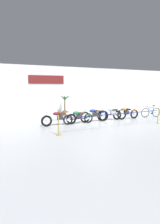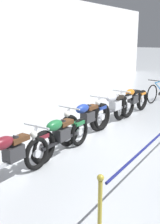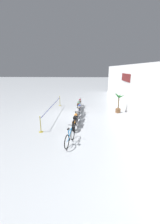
{
  "view_description": "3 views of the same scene",
  "coord_description": "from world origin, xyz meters",
  "px_view_note": "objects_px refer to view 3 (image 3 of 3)",
  "views": [
    {
      "loc": [
        -6.03,
        -9.91,
        2.52
      ],
      "look_at": [
        -1.14,
        0.79,
        0.75
      ],
      "focal_mm": 28.0,
      "sensor_mm": 36.0,
      "label": 1
    },
    {
      "loc": [
        -5.86,
        -2.84,
        2.51
      ],
      "look_at": [
        0.47,
        1.24,
        0.48
      ],
      "focal_mm": 45.0,
      "sensor_mm": 36.0,
      "label": 2
    },
    {
      "loc": [
        12.2,
        1.3,
        3.84
      ],
      "look_at": [
        0.49,
        0.8,
        0.45
      ],
      "focal_mm": 24.0,
      "sensor_mm": 36.0,
      "label": 3
    }
  ],
  "objects_px": {
    "potted_palm_left_of_row": "(119,103)",
    "stanchion_mid_left": "(41,127)",
    "motorcycle_green_1": "(78,106)",
    "motorcycle_blue_2": "(79,110)",
    "bicycle": "(70,137)",
    "motorcycle_silver_3": "(77,115)",
    "motorcycle_maroon_0": "(80,103)",
    "motorcycle_orange_4": "(75,120)",
    "stanchion_far_left": "(56,104)"
  },
  "relations": [
    {
      "from": "motorcycle_green_1",
      "to": "motorcycle_silver_3",
      "type": "relative_size",
      "value": 0.88
    },
    {
      "from": "motorcycle_green_1",
      "to": "bicycle",
      "type": "bearing_deg",
      "value": -0.9
    },
    {
      "from": "motorcycle_green_1",
      "to": "potted_palm_left_of_row",
      "type": "bearing_deg",
      "value": 84.57
    },
    {
      "from": "motorcycle_green_1",
      "to": "stanchion_mid_left",
      "type": "height_order",
      "value": "stanchion_mid_left"
    },
    {
      "from": "motorcycle_maroon_0",
      "to": "bicycle",
      "type": "relative_size",
      "value": 1.37
    },
    {
      "from": "motorcycle_blue_2",
      "to": "bicycle",
      "type": "relative_size",
      "value": 1.28
    },
    {
      "from": "motorcycle_maroon_0",
      "to": "motorcycle_orange_4",
      "type": "bearing_deg",
      "value": -0.77
    },
    {
      "from": "motorcycle_green_1",
      "to": "bicycle",
      "type": "height_order",
      "value": "bicycle"
    },
    {
      "from": "motorcycle_silver_3",
      "to": "stanchion_far_left",
      "type": "bearing_deg",
      "value": -139.61
    },
    {
      "from": "motorcycle_blue_2",
      "to": "motorcycle_orange_4",
      "type": "relative_size",
      "value": 0.98
    },
    {
      "from": "potted_palm_left_of_row",
      "to": "motorcycle_green_1",
      "type": "bearing_deg",
      "value": -95.43
    },
    {
      "from": "motorcycle_orange_4",
      "to": "stanchion_mid_left",
      "type": "distance_m",
      "value": 2.34
    },
    {
      "from": "potted_palm_left_of_row",
      "to": "stanchion_mid_left",
      "type": "relative_size",
      "value": 1.75
    },
    {
      "from": "motorcycle_green_1",
      "to": "motorcycle_orange_4",
      "type": "height_order",
      "value": "motorcycle_orange_4"
    },
    {
      "from": "bicycle",
      "to": "stanchion_mid_left",
      "type": "bearing_deg",
      "value": -126.18
    },
    {
      "from": "motorcycle_silver_3",
      "to": "motorcycle_orange_4",
      "type": "bearing_deg",
      "value": -2.31
    },
    {
      "from": "stanchion_mid_left",
      "to": "stanchion_far_left",
      "type": "bearing_deg",
      "value": 180.0
    },
    {
      "from": "stanchion_far_left",
      "to": "motorcycle_green_1",
      "type": "bearing_deg",
      "value": 95.89
    },
    {
      "from": "motorcycle_silver_3",
      "to": "motorcycle_maroon_0",
      "type": "bearing_deg",
      "value": 179.69
    },
    {
      "from": "motorcycle_maroon_0",
      "to": "motorcycle_green_1",
      "type": "distance_m",
      "value": 1.31
    },
    {
      "from": "motorcycle_orange_4",
      "to": "bicycle",
      "type": "height_order",
      "value": "bicycle"
    },
    {
      "from": "motorcycle_silver_3",
      "to": "motorcycle_orange_4",
      "type": "relative_size",
      "value": 1.09
    },
    {
      "from": "bicycle",
      "to": "potted_palm_left_of_row",
      "type": "height_order",
      "value": "potted_palm_left_of_row"
    },
    {
      "from": "motorcycle_orange_4",
      "to": "bicycle",
      "type": "xyz_separation_m",
      "value": [
        2.46,
        -0.11,
        -0.06
      ]
    },
    {
      "from": "motorcycle_maroon_0",
      "to": "potted_palm_left_of_row",
      "type": "distance_m",
      "value": 3.94
    },
    {
      "from": "motorcycle_silver_3",
      "to": "stanchion_mid_left",
      "type": "xyz_separation_m",
      "value": [
        2.22,
        -2.16,
        -0.13
      ]
    },
    {
      "from": "motorcycle_silver_3",
      "to": "stanchion_mid_left",
      "type": "distance_m",
      "value": 3.1
    },
    {
      "from": "motorcycle_blue_2",
      "to": "stanchion_mid_left",
      "type": "relative_size",
      "value": 2.09
    },
    {
      "from": "motorcycle_blue_2",
      "to": "stanchion_far_left",
      "type": "relative_size",
      "value": 0.31
    },
    {
      "from": "potted_palm_left_of_row",
      "to": "stanchion_mid_left",
      "type": "xyz_separation_m",
      "value": [
        4.63,
        -5.73,
        -0.57
      ]
    },
    {
      "from": "motorcycle_maroon_0",
      "to": "motorcycle_green_1",
      "type": "height_order",
      "value": "motorcycle_maroon_0"
    },
    {
      "from": "motorcycle_silver_3",
      "to": "stanchion_far_left",
      "type": "distance_m",
      "value": 3.34
    },
    {
      "from": "potted_palm_left_of_row",
      "to": "stanchion_far_left",
      "type": "height_order",
      "value": "potted_palm_left_of_row"
    },
    {
      "from": "motorcycle_green_1",
      "to": "potted_palm_left_of_row",
      "type": "relative_size",
      "value": 1.17
    },
    {
      "from": "motorcycle_silver_3",
      "to": "motorcycle_blue_2",
      "type": "bearing_deg",
      "value": 176.73
    },
    {
      "from": "motorcycle_orange_4",
      "to": "stanchion_mid_left",
      "type": "height_order",
      "value": "stanchion_mid_left"
    },
    {
      "from": "motorcycle_silver_3",
      "to": "bicycle",
      "type": "height_order",
      "value": "motorcycle_silver_3"
    },
    {
      "from": "motorcycle_blue_2",
      "to": "bicycle",
      "type": "xyz_separation_m",
      "value": [
        5.11,
        -0.25,
        -0.09
      ]
    },
    {
      "from": "motorcycle_blue_2",
      "to": "bicycle",
      "type": "height_order",
      "value": "bicycle"
    },
    {
      "from": "motorcycle_orange_4",
      "to": "stanchion_far_left",
      "type": "relative_size",
      "value": 0.32
    },
    {
      "from": "motorcycle_orange_4",
      "to": "motorcycle_green_1",
      "type": "bearing_deg",
      "value": -179.8
    },
    {
      "from": "motorcycle_blue_2",
      "to": "bicycle",
      "type": "distance_m",
      "value": 5.12
    },
    {
      "from": "motorcycle_blue_2",
      "to": "stanchion_far_left",
      "type": "height_order",
      "value": "stanchion_far_left"
    },
    {
      "from": "potted_palm_left_of_row",
      "to": "stanchion_far_left",
      "type": "distance_m",
      "value": 5.73
    },
    {
      "from": "motorcycle_green_1",
      "to": "stanchion_far_left",
      "type": "height_order",
      "value": "stanchion_far_left"
    },
    {
      "from": "motorcycle_orange_4",
      "to": "potted_palm_left_of_row",
      "type": "xyz_separation_m",
      "value": [
        -3.62,
        3.62,
        0.48
      ]
    },
    {
      "from": "motorcycle_maroon_0",
      "to": "stanchion_mid_left",
      "type": "distance_m",
      "value": 6.65
    },
    {
      "from": "potted_palm_left_of_row",
      "to": "motorcycle_blue_2",
      "type": "bearing_deg",
      "value": -74.42
    },
    {
      "from": "motorcycle_green_1",
      "to": "potted_palm_left_of_row",
      "type": "xyz_separation_m",
      "value": [
        0.35,
        3.63,
        0.47
      ]
    },
    {
      "from": "motorcycle_maroon_0",
      "to": "motorcycle_silver_3",
      "type": "distance_m",
      "value": 4.06
    }
  ]
}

